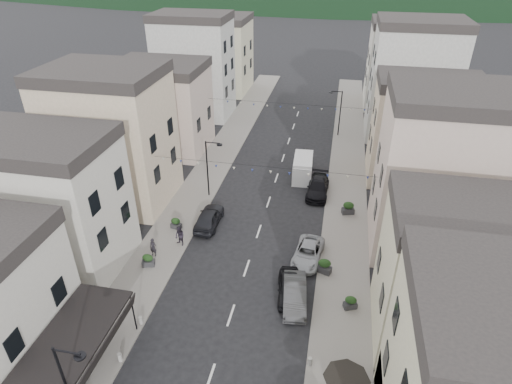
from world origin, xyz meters
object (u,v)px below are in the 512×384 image
parked_car_b (295,295)px  parked_car_e (209,218)px  parked_car_d (318,187)px  pedestrian_a (153,247)px  parked_car_a (289,288)px  parked_car_c (308,253)px  delivery_van (303,167)px  pedestrian_b (180,236)px

parked_car_b → parked_car_e: 11.87m
parked_car_d → parked_car_b: bearing=-90.8°
parked_car_b → pedestrian_a: bearing=159.3°
parked_car_a → parked_car_c: size_ratio=0.90×
delivery_van → parked_car_c: bearing=-85.0°
parked_car_e → parked_car_d: bearing=-141.4°
parked_car_b → pedestrian_b: 11.20m
parked_car_c → pedestrian_b: size_ratio=2.59×
parked_car_b → parked_car_e: parked_car_e is taller
parked_car_b → parked_car_c: (0.46, 4.95, -0.11)m
delivery_van → pedestrian_b: size_ratio=2.83×
delivery_van → pedestrian_a: bearing=-125.9°
parked_car_e → pedestrian_a: (-3.10, -5.19, 0.13)m
parked_car_a → pedestrian_b: size_ratio=2.33×
parked_car_c → parked_car_d: parked_car_d is taller
pedestrian_b → parked_car_a: bearing=4.3°
parked_car_d → parked_car_a: bearing=-92.7°
parked_car_a → delivery_van: delivery_van is taller
parked_car_e → pedestrian_b: pedestrian_b is taller
parked_car_a → parked_car_c: (0.93, 4.30, -0.07)m
parked_car_c → pedestrian_b: bearing=-171.8°
parked_car_d → pedestrian_a: size_ratio=3.17×
parked_car_a → parked_car_e: 11.08m
parked_car_c → parked_car_e: 9.70m
pedestrian_b → parked_car_d: bearing=72.0°
parked_car_b → delivery_van: (-1.44, 18.79, 0.41)m
parked_car_b → pedestrian_b: pedestrian_b is taller
parked_car_a → delivery_van: 18.17m
parked_car_c → pedestrian_a: size_ratio=2.83×
parked_car_b → parked_car_d: bearing=81.1°
parked_car_c → parked_car_d: (0.00, 10.56, 0.11)m
pedestrian_a → pedestrian_b: (1.63, 1.76, 0.08)m
parked_car_d → pedestrian_a: 17.66m
pedestrian_b → parked_car_b: bearing=2.1°
delivery_van → pedestrian_a: size_ratio=3.10×
parked_car_a → pedestrian_b: (-9.74, 3.94, 0.31)m
pedestrian_b → delivery_van: bearing=84.6°
parked_car_c → parked_car_e: bearing=167.8°
parked_car_e → pedestrian_b: 3.74m
parked_car_b → delivery_van: size_ratio=0.90×
parked_car_b → pedestrian_b: (-10.21, 4.60, 0.26)m
parked_car_c → parked_car_e: (-9.20, 3.08, 0.16)m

